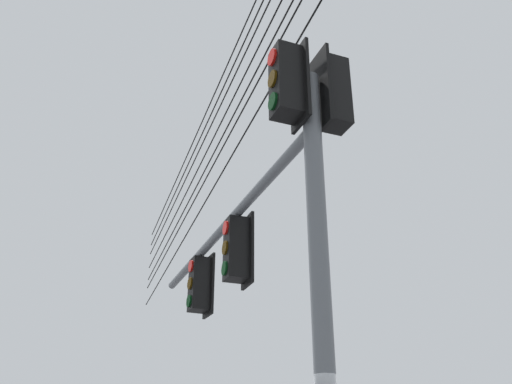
# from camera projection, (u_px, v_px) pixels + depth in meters

# --- Properties ---
(signal_mast_assembly) EXTENTS (2.64, 6.23, 6.14)m
(signal_mast_assembly) POSITION_uv_depth(u_px,v_px,m) (264.00, 231.00, 7.06)
(signal_mast_assembly) COLOR slate
(signal_mast_assembly) RESTS_ON ground
(overhead_wire_span) EXTENTS (8.33, 20.43, 3.02)m
(overhead_wire_span) POSITION_uv_depth(u_px,v_px,m) (276.00, 11.00, 8.17)
(overhead_wire_span) COLOR black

